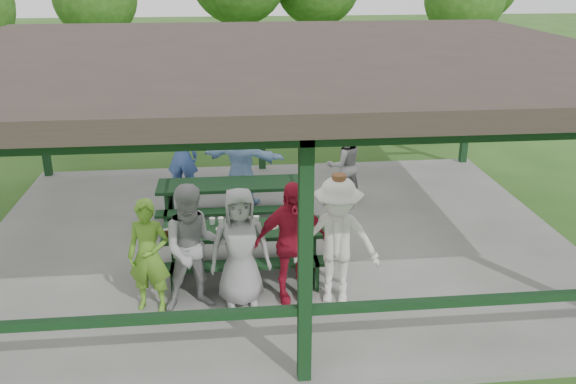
{
  "coord_description": "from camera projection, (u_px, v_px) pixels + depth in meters",
  "views": [
    {
      "loc": [
        -0.78,
        -9.58,
        4.64
      ],
      "look_at": [
        0.18,
        -0.3,
        1.06
      ],
      "focal_mm": 38.0,
      "sensor_mm": 36.0,
      "label": 1
    }
  ],
  "objects": [
    {
      "name": "spectator_lblue",
      "position": [
        242.0,
        161.0,
        11.8
      ],
      "size": [
        1.7,
        1.04,
        1.75
      ],
      "primitive_type": "imported",
      "rotation": [
        0.0,
        0.0,
        2.8
      ],
      "color": "#9AC1EE",
      "rests_on": "concrete_slab"
    },
    {
      "name": "contestant_white_fedora",
      "position": [
        337.0,
        241.0,
        8.35
      ],
      "size": [
        1.3,
        0.91,
        1.89
      ],
      "rotation": [
        0.0,
        0.0,
        -0.21
      ],
      "color": "silver",
      "rests_on": "concrete_slab"
    },
    {
      "name": "concrete_slab",
      "position": [
        276.0,
        240.0,
        10.61
      ],
      "size": [
        10.0,
        8.0,
        0.1
      ],
      "primitive_type": "cube",
      "color": "slate",
      "rests_on": "ground"
    },
    {
      "name": "contestant_green",
      "position": [
        149.0,
        256.0,
        8.19
      ],
      "size": [
        0.65,
        0.49,
        1.6
      ],
      "primitive_type": "imported",
      "rotation": [
        0.0,
        0.0,
        -0.2
      ],
      "color": "#5C9427",
      "rests_on": "concrete_slab"
    },
    {
      "name": "contestant_grey_mid",
      "position": [
        240.0,
        247.0,
        8.32
      ],
      "size": [
        0.87,
        0.6,
        1.71
      ],
      "primitive_type": "imported",
      "rotation": [
        0.0,
        0.0,
        0.07
      ],
      "color": "gray",
      "rests_on": "concrete_slab"
    },
    {
      "name": "contestant_red",
      "position": [
        291.0,
        242.0,
        8.4
      ],
      "size": [
        1.08,
        0.57,
        1.76
      ],
      "primitive_type": "imported",
      "rotation": [
        0.0,
        0.0,
        0.14
      ],
      "color": "maroon",
      "rests_on": "concrete_slab"
    },
    {
      "name": "picnic_table_far",
      "position": [
        231.0,
        197.0,
        11.1
      ],
      "size": [
        2.62,
        1.39,
        0.75
      ],
      "color": "black",
      "rests_on": "concrete_slab"
    },
    {
      "name": "pickup_truck",
      "position": [
        362.0,
        106.0,
        17.51
      ],
      "size": [
        5.21,
        3.41,
        1.33
      ],
      "primitive_type": "imported",
      "rotation": [
        0.0,
        0.0,
        1.3
      ],
      "color": "silver",
      "rests_on": "ground"
    },
    {
      "name": "ground",
      "position": [
        276.0,
        243.0,
        10.63
      ],
      "size": [
        90.0,
        90.0,
        0.0
      ],
      "primitive_type": "plane",
      "color": "#254B17",
      "rests_on": "ground"
    },
    {
      "name": "contestant_grey_left",
      "position": [
        194.0,
        248.0,
        8.18
      ],
      "size": [
        0.98,
        0.82,
        1.8
      ],
      "primitive_type": "imported",
      "rotation": [
        0.0,
        0.0,
        0.17
      ],
      "color": "gray",
      "rests_on": "concrete_slab"
    },
    {
      "name": "table_setting",
      "position": [
        241.0,
        225.0,
        9.17
      ],
      "size": [
        2.35,
        0.45,
        0.1
      ],
      "color": "white",
      "rests_on": "picnic_table_near"
    },
    {
      "name": "farm_trailer",
      "position": [
        192.0,
        101.0,
        18.42
      ],
      "size": [
        3.52,
        2.16,
        1.23
      ],
      "rotation": [
        0.0,
        0.0,
        -0.31
      ],
      "color": "navy",
      "rests_on": "ground"
    },
    {
      "name": "pavilion_structure",
      "position": [
        275.0,
        60.0,
        9.5
      ],
      "size": [
        10.6,
        8.6,
        3.24
      ],
      "color": "black",
      "rests_on": "concrete_slab"
    },
    {
      "name": "spectator_blue",
      "position": [
        182.0,
        156.0,
        12.12
      ],
      "size": [
        0.7,
        0.53,
        1.73
      ],
      "primitive_type": "imported",
      "rotation": [
        0.0,
        0.0,
        2.94
      ],
      "color": "#4362AE",
      "rests_on": "concrete_slab"
    },
    {
      "name": "spectator_grey",
      "position": [
        344.0,
        165.0,
        11.92
      ],
      "size": [
        0.88,
        0.76,
        1.53
      ],
      "primitive_type": "imported",
      "rotation": [
        0.0,
        0.0,
        3.43
      ],
      "color": "gray",
      "rests_on": "concrete_slab"
    },
    {
      "name": "picnic_table_near",
      "position": [
        244.0,
        245.0,
        9.26
      ],
      "size": [
        2.42,
        1.39,
        0.75
      ],
      "color": "black",
      "rests_on": "concrete_slab"
    }
  ]
}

